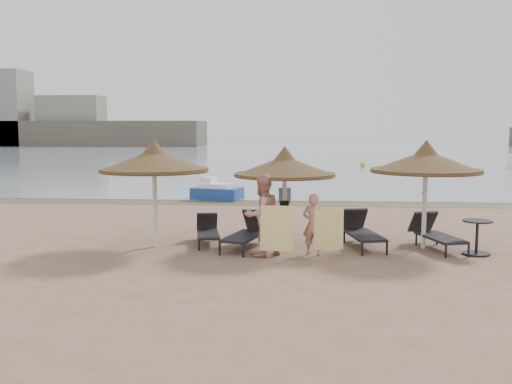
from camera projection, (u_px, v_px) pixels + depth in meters
The scene contains 22 objects.
ground at pixel (273, 257), 13.20m from camera, with size 160.00×160.00×0.00m, color #95755E.
sea at pixel (296, 146), 92.46m from camera, with size 200.00×140.00×0.03m, color gray.
wet_sand_strip at pixel (284, 203), 22.51m from camera, with size 200.00×1.60×0.01m, color brown.
far_shore at pixel (140, 128), 91.86m from camera, with size 150.00×54.80×12.00m.
palapa_left at pixel (154, 161), 14.11m from camera, with size 2.73×2.73×2.71m.
palapa_center at pixel (285, 167), 14.15m from camera, with size 2.56×2.56×2.53m.
palapa_right at pixel (426, 162), 13.95m from camera, with size 2.72×2.72×2.69m.
lounger_far_left at pixel (208, 231), 14.76m from camera, with size 0.85×1.71×0.73m.
lounger_near_left at pixel (248, 232), 14.23m from camera, with size 1.16×2.07×0.88m.
lounger_near_right at pixel (361, 230), 14.38m from camera, with size 1.05×2.09×0.90m.
lounger_far_right at pixel (435, 233), 14.13m from camera, with size 1.13×2.02×0.86m.
side_table at pixel (477, 238), 13.41m from camera, with size 0.68×0.68×0.82m.
person_left at pixel (262, 209), 13.20m from camera, with size 1.02×0.67×2.23m, color tan.
person_right at pixel (313, 220), 13.33m from camera, with size 0.78×0.50×1.69m, color tan.
towel_left at pixel (276, 228), 12.87m from camera, with size 0.74×0.08×1.04m.
towel_right at pixel (329, 229), 13.08m from camera, with size 0.68×0.14×0.96m.
bag_patterned at pixel (285, 195), 14.41m from camera, with size 0.31×0.12×0.39m.
bag_dark at pixel (284, 207), 14.10m from camera, with size 0.23×0.12×0.30m.
pedal_boat at pixel (217, 191), 23.71m from camera, with size 2.21×1.63×0.92m.
buoy_left at pixel (200, 168), 38.90m from camera, with size 0.39×0.39×0.39m, color yellow.
buoy_mid at pixel (363, 164), 43.29m from camera, with size 0.41×0.41×0.41m, color yellow.
buoy_extra at pixel (189, 167), 39.94m from camera, with size 0.37×0.37×0.37m, color yellow.
Camera 1 is at (0.58, -12.94, 2.99)m, focal length 40.00 mm.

